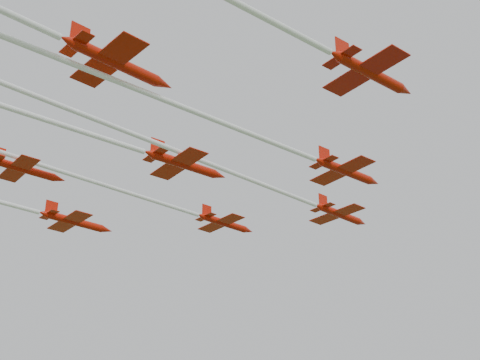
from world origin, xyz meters
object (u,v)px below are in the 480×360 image
Objects in this scene: jet_row3_right at (269,20)px; jet_row3_left at (24,208)px; jet_row2_right at (249,133)px; jet_row3_mid at (118,143)px; jet_lead at (264,185)px; jet_row2_left at (142,197)px.

jet_row3_left is at bearing 178.36° from jet_row3_right.
jet_row2_right is 1.27× the size of jet_row3_mid.
jet_row2_left is (-15.46, -7.46, -0.57)m from jet_lead.
jet_row3_right is at bearing -42.97° from jet_lead.
jet_row2_left is 1.34× the size of jet_row3_left.
jet_lead is at bearing 140.61° from jet_row3_right.
jet_row2_right is 1.12× the size of jet_row3_right.
jet_row3_left reaches higher than jet_row3_mid.
jet_row3_mid is (-7.46, -20.26, -0.22)m from jet_lead.
jet_row3_right is (11.82, -14.11, 0.48)m from jet_row2_right.
jet_row3_left reaches higher than jet_row3_right.
jet_row3_mid is 30.77m from jet_row3_right.
jet_row3_mid is at bearing -44.38° from jet_row2_left.
jet_row3_left reaches higher than jet_row2_right.
jet_row3_mid is at bearing -97.29° from jet_lead.
jet_row3_left is (-43.04, 3.87, 3.08)m from jet_row2_right.
jet_row3_right is at bearing -3.76° from jet_row3_left.
jet_row3_left is (-18.23, -5.84, 0.74)m from jet_row2_left.
jet_row2_left reaches higher than jet_row3_right.
jet_row3_left is 0.83× the size of jet_row3_right.
jet_row3_mid is 0.88× the size of jet_row3_right.
jet_row2_right is at bearing 27.90° from jet_row3_mid.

